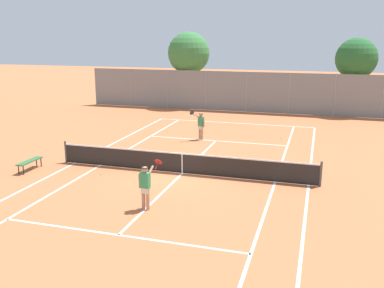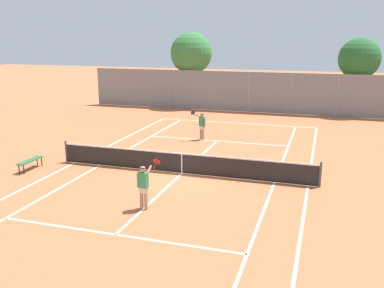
{
  "view_description": "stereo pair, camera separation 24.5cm",
  "coord_description": "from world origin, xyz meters",
  "px_view_note": "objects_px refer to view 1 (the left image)",
  "views": [
    {
      "loc": [
        5.7,
        -17.39,
        6.02
      ],
      "look_at": [
        0.01,
        1.5,
        1.0
      ],
      "focal_mm": 40.0,
      "sensor_mm": 36.0,
      "label": 1
    },
    {
      "loc": [
        5.93,
        -17.31,
        6.02
      ],
      "look_at": [
        0.01,
        1.5,
        1.0
      ],
      "focal_mm": 40.0,
      "sensor_mm": 36.0,
      "label": 2
    }
  ],
  "objects_px": {
    "loose_tennis_ball_1": "(281,138)",
    "loose_tennis_ball_5": "(226,137)",
    "loose_tennis_ball_0": "(244,130)",
    "loose_tennis_ball_3": "(168,131)",
    "tree_behind_left": "(187,54)",
    "tree_behind_right": "(357,60)",
    "tennis_net": "(182,163)",
    "loose_tennis_ball_4": "(101,174)",
    "courtside_bench": "(30,162)",
    "player_near_side": "(145,185)",
    "player_far_left": "(201,124)",
    "loose_tennis_ball_2": "(228,124)"
  },
  "relations": [
    {
      "from": "tennis_net",
      "to": "loose_tennis_ball_5",
      "type": "height_order",
      "value": "tennis_net"
    },
    {
      "from": "tennis_net",
      "to": "player_near_side",
      "type": "relative_size",
      "value": 6.76
    },
    {
      "from": "loose_tennis_ball_0",
      "to": "tree_behind_right",
      "type": "relative_size",
      "value": 0.01
    },
    {
      "from": "tennis_net",
      "to": "player_far_left",
      "type": "height_order",
      "value": "player_far_left"
    },
    {
      "from": "courtside_bench",
      "to": "loose_tennis_ball_2",
      "type": "bearing_deg",
      "value": 62.87
    },
    {
      "from": "loose_tennis_ball_5",
      "to": "courtside_bench",
      "type": "height_order",
      "value": "courtside_bench"
    },
    {
      "from": "tree_behind_left",
      "to": "player_near_side",
      "type": "bearing_deg",
      "value": -76.34
    },
    {
      "from": "player_far_left",
      "to": "loose_tennis_ball_1",
      "type": "relative_size",
      "value": 26.88
    },
    {
      "from": "courtside_bench",
      "to": "loose_tennis_ball_4",
      "type": "bearing_deg",
      "value": 5.71
    },
    {
      "from": "loose_tennis_ball_3",
      "to": "tree_behind_left",
      "type": "relative_size",
      "value": 0.01
    },
    {
      "from": "player_far_left",
      "to": "loose_tennis_ball_0",
      "type": "relative_size",
      "value": 26.88
    },
    {
      "from": "tennis_net",
      "to": "player_far_left",
      "type": "distance_m",
      "value": 6.55
    },
    {
      "from": "loose_tennis_ball_3",
      "to": "tree_behind_left",
      "type": "bearing_deg",
      "value": 100.38
    },
    {
      "from": "loose_tennis_ball_0",
      "to": "loose_tennis_ball_1",
      "type": "xyz_separation_m",
      "value": [
        2.53,
        -1.56,
        0.0
      ]
    },
    {
      "from": "loose_tennis_ball_2",
      "to": "tree_behind_left",
      "type": "bearing_deg",
      "value": 126.14
    },
    {
      "from": "tree_behind_right",
      "to": "courtside_bench",
      "type": "bearing_deg",
      "value": -127.19
    },
    {
      "from": "player_far_left",
      "to": "loose_tennis_ball_5",
      "type": "height_order",
      "value": "player_far_left"
    },
    {
      "from": "loose_tennis_ball_5",
      "to": "tree_behind_left",
      "type": "height_order",
      "value": "tree_behind_left"
    },
    {
      "from": "loose_tennis_ball_2",
      "to": "loose_tennis_ball_4",
      "type": "xyz_separation_m",
      "value": [
        -3.09,
        -12.4,
        0.0
      ]
    },
    {
      "from": "player_near_side",
      "to": "tree_behind_left",
      "type": "height_order",
      "value": "tree_behind_left"
    },
    {
      "from": "loose_tennis_ball_3",
      "to": "player_far_left",
      "type": "bearing_deg",
      "value": -27.74
    },
    {
      "from": "player_near_side",
      "to": "loose_tennis_ball_4",
      "type": "distance_m",
      "value": 4.66
    },
    {
      "from": "tree_behind_right",
      "to": "loose_tennis_ball_0",
      "type": "bearing_deg",
      "value": -129.66
    },
    {
      "from": "player_near_side",
      "to": "loose_tennis_ball_1",
      "type": "distance_m",
      "value": 12.88
    },
    {
      "from": "loose_tennis_ball_2",
      "to": "loose_tennis_ball_5",
      "type": "bearing_deg",
      "value": -79.91
    },
    {
      "from": "loose_tennis_ball_0",
      "to": "loose_tennis_ball_5",
      "type": "relative_size",
      "value": 1.0
    },
    {
      "from": "tennis_net",
      "to": "player_near_side",
      "type": "xyz_separation_m",
      "value": [
        0.03,
        -4.25,
        0.42
      ]
    },
    {
      "from": "tennis_net",
      "to": "player_far_left",
      "type": "relative_size",
      "value": 6.76
    },
    {
      "from": "tennis_net",
      "to": "loose_tennis_ball_4",
      "type": "relative_size",
      "value": 181.82
    },
    {
      "from": "player_near_side",
      "to": "tree_behind_left",
      "type": "bearing_deg",
      "value": 103.66
    },
    {
      "from": "tennis_net",
      "to": "tree_behind_left",
      "type": "xyz_separation_m",
      "value": [
        -5.43,
        18.19,
        3.94
      ]
    },
    {
      "from": "loose_tennis_ball_1",
      "to": "tree_behind_left",
      "type": "bearing_deg",
      "value": 131.79
    },
    {
      "from": "player_near_side",
      "to": "loose_tennis_ball_5",
      "type": "height_order",
      "value": "player_near_side"
    },
    {
      "from": "tree_behind_right",
      "to": "tree_behind_left",
      "type": "bearing_deg",
      "value": -179.73
    },
    {
      "from": "courtside_bench",
      "to": "tree_behind_right",
      "type": "height_order",
      "value": "tree_behind_right"
    },
    {
      "from": "loose_tennis_ball_3",
      "to": "courtside_bench",
      "type": "bearing_deg",
      "value": -109.42
    },
    {
      "from": "player_near_side",
      "to": "tree_behind_right",
      "type": "xyz_separation_m",
      "value": [
        8.17,
        22.51,
        3.28
      ]
    },
    {
      "from": "loose_tennis_ball_5",
      "to": "courtside_bench",
      "type": "distance_m",
      "value": 11.57
    },
    {
      "from": "player_far_left",
      "to": "loose_tennis_ball_1",
      "type": "distance_m",
      "value": 4.91
    },
    {
      "from": "loose_tennis_ball_1",
      "to": "courtside_bench",
      "type": "bearing_deg",
      "value": -137.22
    },
    {
      "from": "tree_behind_left",
      "to": "loose_tennis_ball_3",
      "type": "bearing_deg",
      "value": -79.62
    },
    {
      "from": "loose_tennis_ball_5",
      "to": "tree_behind_right",
      "type": "height_order",
      "value": "tree_behind_right"
    },
    {
      "from": "player_far_left",
      "to": "loose_tennis_ball_4",
      "type": "xyz_separation_m",
      "value": [
        -2.45,
        -7.69,
        -0.89
      ]
    },
    {
      "from": "loose_tennis_ball_2",
      "to": "loose_tennis_ball_3",
      "type": "distance_m",
      "value": 4.65
    },
    {
      "from": "tree_behind_left",
      "to": "player_far_left",
      "type": "bearing_deg",
      "value": -69.08
    },
    {
      "from": "player_near_side",
      "to": "player_far_left",
      "type": "relative_size",
      "value": 1.0
    },
    {
      "from": "loose_tennis_ball_1",
      "to": "loose_tennis_ball_5",
      "type": "distance_m",
      "value": 3.3
    },
    {
      "from": "loose_tennis_ball_5",
      "to": "tree_behind_left",
      "type": "bearing_deg",
      "value": 118.37
    },
    {
      "from": "loose_tennis_ball_0",
      "to": "tree_behind_right",
      "type": "distance_m",
      "value": 11.93
    },
    {
      "from": "player_near_side",
      "to": "loose_tennis_ball_1",
      "type": "relative_size",
      "value": 26.88
    }
  ]
}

